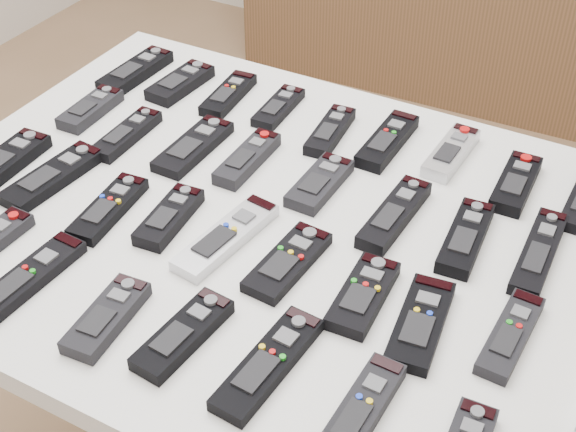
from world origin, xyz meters
The scene contains 31 objects.
table centered at (0.11, -0.11, 0.72)m, with size 1.25×0.88×0.78m.
remote_0 centered at (-0.39, 0.16, 0.79)m, with size 0.06×0.18×0.02m, color black.
remote_1 centered at (-0.29, 0.17, 0.79)m, with size 0.06×0.15×0.02m, color black.
remote_2 centered at (-0.18, 0.17, 0.79)m, with size 0.05×0.16×0.02m, color black.
remote_3 centered at (-0.07, 0.18, 0.79)m, with size 0.05×0.14×0.02m, color black.
remote_4 centered at (0.05, 0.15, 0.79)m, with size 0.05×0.15×0.02m, color black.
remote_5 centered at (0.16, 0.17, 0.79)m, with size 0.05×0.18×0.02m, color black.
remote_6 centered at (0.27, 0.19, 0.79)m, with size 0.05×0.16×0.02m, color #B7B7BC.
remote_7 centered at (0.40, 0.16, 0.79)m, with size 0.05×0.16×0.02m, color black.
remote_10 centered at (-0.38, 0.00, 0.79)m, with size 0.05×0.14×0.02m, color black.
remote_11 centered at (-0.27, -0.04, 0.79)m, with size 0.05×0.16×0.02m, color black.
remote_12 centered at (-0.14, -0.01, 0.79)m, with size 0.06×0.18×0.02m, color black.
remote_13 centered at (-0.03, 0.00, 0.79)m, with size 0.05×0.16×0.02m, color black.
remote_14 centered at (0.11, 0.00, 0.79)m, with size 0.06×0.15×0.02m, color black.
remote_15 centered at (0.25, -0.02, 0.79)m, with size 0.05×0.19×0.02m, color black.
remote_16 centered at (0.37, -0.02, 0.79)m, with size 0.05×0.17×0.02m, color black.
remote_17 centered at (0.48, 0.00, 0.79)m, with size 0.05×0.20×0.02m, color black.
remote_19 centered at (-0.40, -0.20, 0.79)m, with size 0.06×0.17×0.02m, color black.
remote_20 centered at (-0.30, -0.20, 0.79)m, with size 0.06×0.19×0.02m, color black.
remote_21 centered at (-0.16, -0.22, 0.79)m, with size 0.05×0.17×0.02m, color black.
remote_22 centered at (-0.06, -0.20, 0.79)m, with size 0.05×0.15×0.02m, color black.
remote_23 centered at (0.05, -0.19, 0.79)m, with size 0.05×0.20×0.02m, color #B7B7BC.
remote_24 centered at (0.16, -0.20, 0.79)m, with size 0.06×0.17×0.02m, color black.
remote_25 centered at (0.28, -0.21, 0.79)m, with size 0.06×0.15×0.02m, color black.
remote_26 centered at (0.38, -0.22, 0.79)m, with size 0.06×0.17×0.02m, color black.
remote_27 centered at (0.49, -0.18, 0.79)m, with size 0.04×0.16×0.02m, color black.
remote_31 centered at (-0.16, -0.41, 0.79)m, with size 0.05×0.20×0.02m, color black.
remote_32 centered at (-0.01, -0.42, 0.79)m, with size 0.05×0.15×0.02m, color black.
remote_33 centered at (0.10, -0.39, 0.79)m, with size 0.05×0.16×0.02m, color black.
remote_34 centered at (0.23, -0.38, 0.79)m, with size 0.05×0.20×0.02m, color black.
remote_35 centered at (0.37, -0.39, 0.79)m, with size 0.05×0.17×0.02m, color black.
Camera 1 is at (0.58, -0.97, 1.60)m, focal length 50.00 mm.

